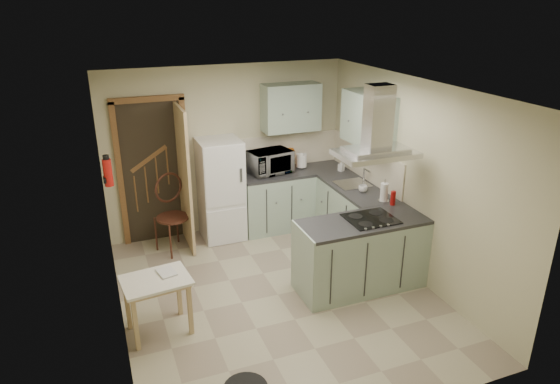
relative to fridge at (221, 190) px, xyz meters
name	(u,v)px	position (x,y,z in m)	size (l,w,h in m)	color
floor	(278,295)	(0.20, -1.80, -0.75)	(4.20, 4.20, 0.00)	tan
ceiling	(277,88)	(0.20, -1.80, 1.75)	(4.20, 4.20, 0.00)	silver
back_wall	(227,150)	(0.20, 0.30, 0.50)	(3.60, 3.60, 0.00)	#C1BC95
left_wall	(110,224)	(-1.60, -1.80, 0.50)	(4.20, 4.20, 0.00)	#C1BC95
right_wall	(412,180)	(2.00, -1.80, 0.50)	(4.20, 4.20, 0.00)	#C1BC95
doorway	(154,172)	(-0.90, 0.27, 0.30)	(1.10, 0.12, 2.10)	brown
fridge	(221,190)	(0.00, 0.00, 0.00)	(0.60, 0.60, 1.50)	white
counter_back	(276,200)	(0.86, 0.00, -0.30)	(1.08, 0.60, 0.90)	#9EB2A0
counter_right	(345,209)	(1.70, -0.68, -0.30)	(0.60, 1.95, 0.90)	#9EB2A0
splashback	(287,150)	(1.16, 0.29, 0.40)	(1.68, 0.02, 0.50)	beige
wall_cabinet_back	(291,107)	(1.15, 0.12, 1.10)	(0.85, 0.35, 0.70)	#9EB2A0
wall_cabinet_right	(368,119)	(1.82, -0.95, 1.10)	(0.35, 0.90, 0.70)	#9EB2A0
peninsula	(361,254)	(1.22, -1.98, -0.30)	(1.55, 0.65, 0.90)	#9EB2A0
hob	(371,219)	(1.32, -1.98, 0.16)	(0.58, 0.50, 0.01)	black
extractor_hood	(376,153)	(1.32, -1.98, 0.97)	(0.90, 0.55, 0.10)	silver
sink	(352,184)	(1.70, -0.85, 0.16)	(0.45, 0.40, 0.01)	silver
fire_extinguisher	(108,173)	(-1.54, -0.90, 0.75)	(0.10, 0.10, 0.32)	#B2140F
drop_leaf_table	(158,305)	(-1.24, -1.99, -0.43)	(0.69, 0.52, 0.65)	tan
bentwood_chair	(173,218)	(-0.76, -0.19, -0.24)	(0.45, 0.45, 1.01)	#4B3219
microwave	(270,162)	(0.78, 0.04, 0.32)	(0.62, 0.42, 0.34)	black
kettle	(301,160)	(1.32, 0.08, 0.27)	(0.16, 0.16, 0.24)	white
cereal_box	(292,158)	(1.19, 0.17, 0.29)	(0.08, 0.19, 0.29)	#C16116
soap_bottle	(341,166)	(1.82, -0.28, 0.23)	(0.08, 0.08, 0.17)	#B5B3C0
paper_towel	(384,192)	(1.78, -1.54, 0.28)	(0.10, 0.10, 0.25)	white
cup	(363,189)	(1.69, -1.17, 0.20)	(0.12, 0.12, 0.09)	silver
red_bottle	(393,198)	(1.81, -1.69, 0.24)	(0.06, 0.06, 0.18)	#9F0E0D
book	(158,271)	(-1.19, -1.93, -0.05)	(0.17, 0.23, 0.10)	#9E3934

